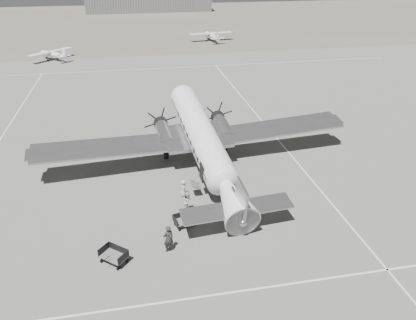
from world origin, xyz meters
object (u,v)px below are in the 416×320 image
object	(u,v)px
light_plane_left	(53,55)
baggage_cart_far	(114,256)
passenger	(183,188)
ground_crew	(168,239)
dc3_airliner	(204,143)
ramp_agent	(188,202)
light_plane_right	(212,37)
baggage_cart_near	(185,220)
hangar_main	(149,1)

from	to	relation	value
light_plane_left	baggage_cart_far	xyz separation A→B (m)	(12.06, -59.74, -0.43)
passenger	light_plane_left	bearing A→B (deg)	28.98
light_plane_left	ground_crew	xyz separation A→B (m)	(15.73, -59.25, 0.07)
ground_crew	dc3_airliner	bearing A→B (deg)	-131.26
ramp_agent	passenger	distance (m)	2.25
dc3_airliner	baggage_cart_far	xyz separation A→B (m)	(-8.10, -11.21, -2.41)
passenger	dc3_airliner	bearing A→B (deg)	-21.85
light_plane_left	ground_crew	bearing A→B (deg)	-120.07
passenger	baggage_cart_far	bearing A→B (deg)	152.63
baggage_cart_far	ramp_agent	distance (m)	7.62
light_plane_right	baggage_cart_far	world-z (taller)	light_plane_right
light_plane_right	baggage_cart_near	world-z (taller)	light_plane_right
hangar_main	light_plane_left	bearing A→B (deg)	-107.74
baggage_cart_far	hangar_main	bearing A→B (deg)	126.43
baggage_cart_far	ground_crew	bearing A→B (deg)	48.74
light_plane_left	passenger	world-z (taller)	light_plane_left
hangar_main	passenger	bearing A→B (deg)	-92.22
light_plane_left	light_plane_right	size ratio (longest dim) A/B	0.91
light_plane_right	baggage_cart_near	size ratio (longest dim) A/B	5.98
baggage_cart_near	ramp_agent	world-z (taller)	ramp_agent
ground_crew	ramp_agent	size ratio (longest dim) A/B	1.21
baggage_cart_near	passenger	world-z (taller)	passenger
hangar_main	baggage_cart_far	distance (m)	130.35
baggage_cart_far	passenger	world-z (taller)	passenger
passenger	baggage_cart_near	bearing A→B (deg)	-176.18
light_plane_right	passenger	xyz separation A→B (m)	(-15.48, -64.70, -0.31)
light_plane_right	baggage_cart_far	distance (m)	75.02
baggage_cart_far	ground_crew	size ratio (longest dim) A/B	0.90
hangar_main	dc3_airliner	distance (m)	118.72
ground_crew	light_plane_right	bearing A→B (deg)	-122.51
hangar_main	ground_crew	distance (m)	129.60
baggage_cart_near	ground_crew	size ratio (longest dim) A/B	0.83
baggage_cart_near	baggage_cart_far	xyz separation A→B (m)	(-5.16, -3.15, 0.04)
hangar_main	passenger	size ratio (longest dim) A/B	28.10
dc3_airliner	ramp_agent	distance (m)	6.94
ground_crew	passenger	xyz separation A→B (m)	(1.96, 6.79, -0.28)
light_plane_left	light_plane_right	bearing A→B (deg)	-24.69
light_plane_right	passenger	distance (m)	66.53
ground_crew	hangar_main	bearing A→B (deg)	-111.76
baggage_cart_far	ramp_agent	xyz separation A→B (m)	(5.71, 5.04, 0.33)
light_plane_left	ramp_agent	world-z (taller)	light_plane_left
light_plane_left	ramp_agent	distance (m)	57.52
hangar_main	light_plane_right	bearing A→B (deg)	-79.50
hangar_main	baggage_cart_far	world-z (taller)	hangar_main
light_plane_right	ramp_agent	world-z (taller)	light_plane_right
ramp_agent	light_plane_left	bearing A→B (deg)	46.28
light_plane_right	ground_crew	xyz separation A→B (m)	(-17.44, -71.49, -0.03)
dc3_airliner	baggage_cart_near	world-z (taller)	dc3_airliner
baggage_cart_near	dc3_airliner	bearing A→B (deg)	53.31
baggage_cart_near	ramp_agent	bearing A→B (deg)	57.18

